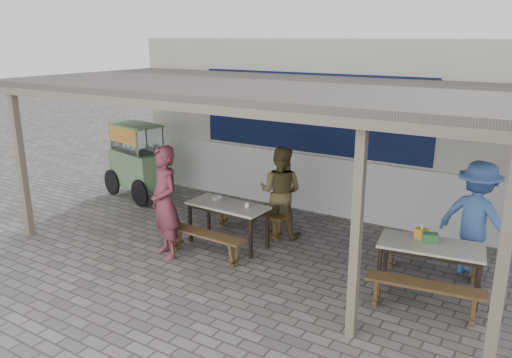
{
  "coord_description": "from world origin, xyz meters",
  "views": [
    {
      "loc": [
        4.22,
        -6.07,
        3.53
      ],
      "look_at": [
        -0.15,
        0.9,
        1.18
      ],
      "focal_mm": 35.0,
      "sensor_mm": 36.0,
      "label": 1
    }
  ],
  "objects_px": {
    "table_left": "(228,209)",
    "patron_right_table": "(476,219)",
    "patron_street_side": "(165,203)",
    "bench_right_wall": "(432,254)",
    "bench_right_street": "(424,291)",
    "condiment_jar": "(247,205)",
    "bench_left_street": "(204,239)",
    "table_right": "(431,249)",
    "patron_wall_side": "(280,192)",
    "bench_left_wall": "(249,216)",
    "donation_box": "(430,238)",
    "vendor_cart": "(138,158)",
    "condiment_bowl": "(217,198)",
    "tissue_box": "(421,233)"
  },
  "relations": [
    {
      "from": "patron_street_side",
      "to": "donation_box",
      "type": "relative_size",
      "value": 9.07
    },
    {
      "from": "table_right",
      "to": "bench_right_street",
      "type": "height_order",
      "value": "table_right"
    },
    {
      "from": "table_left",
      "to": "condiment_bowl",
      "type": "bearing_deg",
      "value": 161.03
    },
    {
      "from": "patron_right_table",
      "to": "table_right",
      "type": "bearing_deg",
      "value": 83.86
    },
    {
      "from": "bench_left_wall",
      "to": "table_left",
      "type": "bearing_deg",
      "value": -90.0
    },
    {
      "from": "bench_left_street",
      "to": "bench_left_wall",
      "type": "relative_size",
      "value": 1.0
    },
    {
      "from": "table_right",
      "to": "patron_street_side",
      "type": "relative_size",
      "value": 0.8
    },
    {
      "from": "patron_street_side",
      "to": "patron_right_table",
      "type": "distance_m",
      "value": 4.84
    },
    {
      "from": "tissue_box",
      "to": "bench_left_wall",
      "type": "bearing_deg",
      "value": 172.73
    },
    {
      "from": "table_right",
      "to": "bench_right_street",
      "type": "distance_m",
      "value": 0.72
    },
    {
      "from": "patron_wall_side",
      "to": "bench_right_street",
      "type": "bearing_deg",
      "value": 144.54
    },
    {
      "from": "patron_street_side",
      "to": "condiment_bowl",
      "type": "bearing_deg",
      "value": 100.29
    },
    {
      "from": "table_right",
      "to": "donation_box",
      "type": "distance_m",
      "value": 0.16
    },
    {
      "from": "bench_left_street",
      "to": "donation_box",
      "type": "bearing_deg",
      "value": 14.78
    },
    {
      "from": "table_left",
      "to": "vendor_cart",
      "type": "bearing_deg",
      "value": 161.62
    },
    {
      "from": "bench_left_wall",
      "to": "bench_right_street",
      "type": "distance_m",
      "value": 3.68
    },
    {
      "from": "condiment_jar",
      "to": "bench_left_street",
      "type": "bearing_deg",
      "value": -118.1
    },
    {
      "from": "bench_right_street",
      "to": "patron_right_table",
      "type": "relative_size",
      "value": 0.86
    },
    {
      "from": "table_left",
      "to": "patron_right_table",
      "type": "bearing_deg",
      "value": 17.27
    },
    {
      "from": "bench_left_street",
      "to": "patron_wall_side",
      "type": "height_order",
      "value": "patron_wall_side"
    },
    {
      "from": "table_left",
      "to": "patron_right_table",
      "type": "xyz_separation_m",
      "value": [
        3.81,
        1.08,
        0.22
      ]
    },
    {
      "from": "patron_street_side",
      "to": "bench_right_wall",
      "type": "bearing_deg",
      "value": 47.69
    },
    {
      "from": "condiment_bowl",
      "to": "tissue_box",
      "type": "bearing_deg",
      "value": 2.09
    },
    {
      "from": "bench_left_wall",
      "to": "donation_box",
      "type": "xyz_separation_m",
      "value": [
        3.35,
        -0.51,
        0.48
      ]
    },
    {
      "from": "table_right",
      "to": "patron_street_side",
      "type": "height_order",
      "value": "patron_street_side"
    },
    {
      "from": "bench_right_wall",
      "to": "condiment_bowl",
      "type": "xyz_separation_m",
      "value": [
        -3.63,
        -0.6,
        0.43
      ]
    },
    {
      "from": "bench_right_street",
      "to": "patron_wall_side",
      "type": "height_order",
      "value": "patron_wall_side"
    },
    {
      "from": "bench_left_street",
      "to": "patron_wall_side",
      "type": "bearing_deg",
      "value": 71.32
    },
    {
      "from": "table_left",
      "to": "patron_street_side",
      "type": "height_order",
      "value": "patron_street_side"
    },
    {
      "from": "bench_right_street",
      "to": "vendor_cart",
      "type": "height_order",
      "value": "vendor_cart"
    },
    {
      "from": "table_left",
      "to": "condiment_jar",
      "type": "bearing_deg",
      "value": 9.24
    },
    {
      "from": "donation_box",
      "to": "patron_street_side",
      "type": "bearing_deg",
      "value": -164.9
    },
    {
      "from": "table_right",
      "to": "bench_left_street",
      "type": "bearing_deg",
      "value": -176.24
    },
    {
      "from": "bench_left_wall",
      "to": "patron_right_table",
      "type": "bearing_deg",
      "value": 7.77
    },
    {
      "from": "bench_left_street",
      "to": "condiment_bowl",
      "type": "relative_size",
      "value": 7.85
    },
    {
      "from": "bench_right_wall",
      "to": "tissue_box",
      "type": "xyz_separation_m",
      "value": [
        -0.09,
        -0.48,
        0.48
      ]
    },
    {
      "from": "bench_left_street",
      "to": "condiment_bowl",
      "type": "distance_m",
      "value": 0.95
    },
    {
      "from": "patron_street_side",
      "to": "tissue_box",
      "type": "xyz_separation_m",
      "value": [
        3.81,
        1.17,
        -0.12
      ]
    },
    {
      "from": "bench_left_street",
      "to": "condiment_bowl",
      "type": "bearing_deg",
      "value": 113.14
    },
    {
      "from": "bench_right_street",
      "to": "vendor_cart",
      "type": "relative_size",
      "value": 0.71
    },
    {
      "from": "bench_right_street",
      "to": "vendor_cart",
      "type": "bearing_deg",
      "value": 157.07
    },
    {
      "from": "bench_left_street",
      "to": "donation_box",
      "type": "xyz_separation_m",
      "value": [
        3.38,
        0.8,
        0.48
      ]
    },
    {
      "from": "table_left",
      "to": "bench_left_street",
      "type": "height_order",
      "value": "table_left"
    },
    {
      "from": "patron_street_side",
      "to": "condiment_jar",
      "type": "xyz_separation_m",
      "value": [
        0.96,
        0.97,
        -0.15
      ]
    },
    {
      "from": "table_right",
      "to": "condiment_jar",
      "type": "bearing_deg",
      "value": 172.16
    },
    {
      "from": "patron_wall_side",
      "to": "condiment_jar",
      "type": "distance_m",
      "value": 0.85
    },
    {
      "from": "table_right",
      "to": "bench_right_street",
      "type": "xyz_separation_m",
      "value": [
        0.1,
        -0.63,
        -0.33
      ]
    },
    {
      "from": "bench_left_street",
      "to": "bench_right_street",
      "type": "height_order",
      "value": "same"
    },
    {
      "from": "bench_left_street",
      "to": "donation_box",
      "type": "relative_size",
      "value": 7.36
    },
    {
      "from": "bench_right_street",
      "to": "condiment_jar",
      "type": "bearing_deg",
      "value": 160.75
    }
  ]
}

